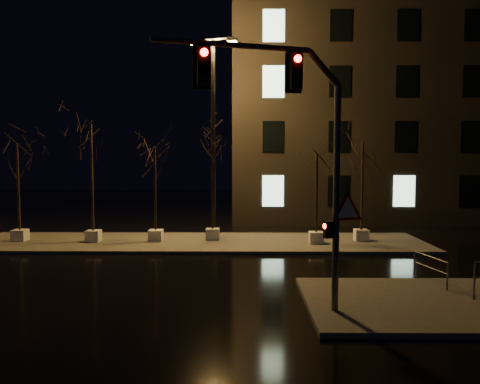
{
  "coord_description": "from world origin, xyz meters",
  "views": [
    {
      "loc": [
        2.27,
        -16.55,
        4.16
      ],
      "look_at": [
        2.07,
        2.59,
        2.8
      ],
      "focal_mm": 35.0,
      "sensor_mm": 36.0,
      "label": 1
    }
  ],
  "objects": [
    {
      "name": "ground",
      "position": [
        0.0,
        0.0,
        0.0
      ],
      "size": [
        90.0,
        90.0,
        0.0
      ],
      "primitive_type": "plane",
      "color": "black",
      "rests_on": "ground"
    },
    {
      "name": "median",
      "position": [
        0.0,
        6.0,
        0.07
      ],
      "size": [
        22.0,
        5.0,
        0.15
      ],
      "primitive_type": "cube",
      "color": "#4B4A43",
      "rests_on": "ground"
    },
    {
      "name": "sidewalk_corner",
      "position": [
        7.5,
        -3.5,
        0.07
      ],
      "size": [
        7.0,
        5.0,
        0.15
      ],
      "primitive_type": "cube",
      "color": "#4B4A43",
      "rests_on": "ground"
    },
    {
      "name": "building",
      "position": [
        14.0,
        18.0,
        7.5
      ],
      "size": [
        25.0,
        12.0,
        15.0
      ],
      "primitive_type": "cube",
      "color": "black",
      "rests_on": "ground"
    },
    {
      "name": "tree_0",
      "position": [
        -8.75,
        6.02,
        3.85
      ],
      "size": [
        1.8,
        1.8,
        4.88
      ],
      "color": "silver",
      "rests_on": "median"
    },
    {
      "name": "tree_1",
      "position": [
        -5.08,
        5.83,
        4.56
      ],
      "size": [
        1.8,
        1.8,
        5.82
      ],
      "color": "silver",
      "rests_on": "median"
    },
    {
      "name": "tree_2",
      "position": [
        -2.08,
        6.0,
        3.69
      ],
      "size": [
        1.8,
        1.8,
        4.67
      ],
      "color": "silver",
      "rests_on": "median"
    },
    {
      "name": "tree_3",
      "position": [
        0.67,
        6.49,
        4.65
      ],
      "size": [
        1.8,
        1.8,
        5.93
      ],
      "color": "silver",
      "rests_on": "median"
    },
    {
      "name": "tree_4",
      "position": [
        5.66,
        5.47,
        3.5
      ],
      "size": [
        1.8,
        1.8,
        4.41
      ],
      "color": "silver",
      "rests_on": "median"
    },
    {
      "name": "tree_5",
      "position": [
        7.99,
        6.24,
        3.92
      ],
      "size": [
        1.8,
        1.8,
        4.97
      ],
      "color": "silver",
      "rests_on": "median"
    },
    {
      "name": "traffic_signal_mast",
      "position": [
        3.61,
        -4.69,
        4.61
      ],
      "size": [
        5.35,
        1.69,
        6.79
      ],
      "rotation": [
        0.0,
        0.0,
        0.3
      ],
      "color": "#53565A",
      "rests_on": "sidewalk_corner"
    },
    {
      "name": "streetlight_main",
      "position": [
        0.67,
        7.28,
        5.95
      ],
      "size": [
        2.48,
        0.96,
        10.04
      ],
      "rotation": [
        0.0,
        0.0,
        -0.28
      ],
      "color": "black",
      "rests_on": "median"
    },
    {
      "name": "guard_rail_b",
      "position": [
        8.27,
        -1.58,
        0.71
      ],
      "size": [
        0.42,
        1.8,
        0.87
      ],
      "rotation": [
        0.0,
        0.0,
        1.78
      ],
      "color": "#53565A",
      "rests_on": "sidewalk_corner"
    }
  ]
}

